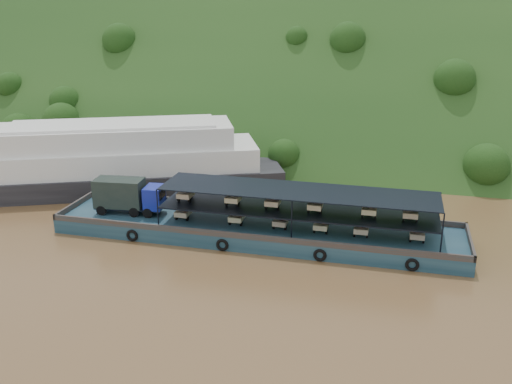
# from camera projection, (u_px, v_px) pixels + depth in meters

# --- Properties ---
(ground) EXTENTS (160.00, 160.00, 0.00)m
(ground) POSITION_uv_depth(u_px,v_px,m) (270.00, 240.00, 48.73)
(ground) COLOR brown
(ground) RESTS_ON ground
(hillside) EXTENTS (140.00, 39.60, 39.60)m
(hillside) POSITION_uv_depth(u_px,v_px,m) (325.00, 142.00, 81.78)
(hillside) COLOR #1A3C15
(hillside) RESTS_ON ground
(cargo_barge) EXTENTS (35.00, 7.18, 4.54)m
(cargo_barge) POSITION_uv_depth(u_px,v_px,m) (249.00, 225.00, 49.21)
(cargo_barge) COLOR #122E3F
(cargo_barge) RESTS_ON ground
(passenger_ferry) EXTENTS (36.05, 22.24, 7.18)m
(passenger_ferry) POSITION_uv_depth(u_px,v_px,m) (116.00, 160.00, 61.29)
(passenger_ferry) COLOR black
(passenger_ferry) RESTS_ON ground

